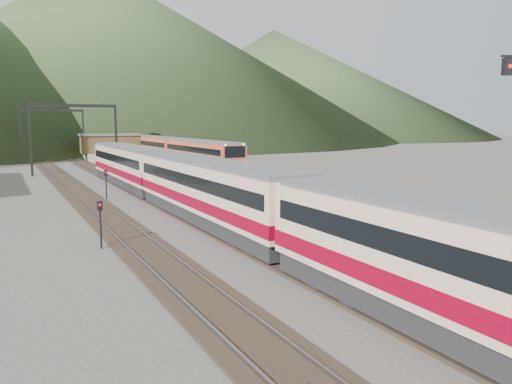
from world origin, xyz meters
TOP-DOWN VIEW (x-y plane):
  - track_main at (0.00, 40.00)m, footprint 2.60×200.00m
  - track_far at (-5.00, 40.00)m, footprint 2.60×200.00m
  - track_second at (11.50, 40.00)m, footprint 2.60×200.00m
  - platform at (5.60, 38.00)m, footprint 8.00×100.00m
  - gantry_near at (-2.85, 55.00)m, footprint 9.55×0.25m
  - gantry_far at (-2.85, 80.00)m, footprint 9.55×0.25m
  - station_shed at (5.60, 78.00)m, footprint 9.40×4.40m
  - hill_b at (30.00, 230.00)m, footprint 220.00×220.00m
  - hill_c at (110.00, 210.00)m, footprint 160.00×160.00m
  - main_train at (0.00, 21.27)m, footprint 2.85×58.54m
  - second_train at (11.50, 62.26)m, footprint 2.88×39.21m
  - short_signal_b at (-3.49, 33.92)m, footprint 0.26×0.22m
  - short_signal_c at (-6.69, 18.46)m, footprint 0.25×0.20m

SIDE VIEW (x-z plane):
  - track_main at x=0.00m, z-range -0.05..0.18m
  - track_far at x=-5.00m, z-range -0.05..0.18m
  - track_second at x=11.50m, z-range -0.05..0.18m
  - platform at x=5.60m, z-range 0.00..1.00m
  - short_signal_b at x=-3.49m, z-range 0.33..2.60m
  - short_signal_c at x=-6.69m, z-range 0.33..2.60m
  - main_train at x=0.00m, z-range 0.23..3.71m
  - second_train at x=11.50m, z-range 0.23..3.74m
  - station_shed at x=5.60m, z-range 1.02..4.12m
  - gantry_near at x=-2.85m, z-range 1.59..9.59m
  - gantry_far at x=-2.85m, z-range 1.59..9.59m
  - hill_c at x=110.00m, z-range 0.00..50.00m
  - hill_b at x=30.00m, z-range 0.00..75.00m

